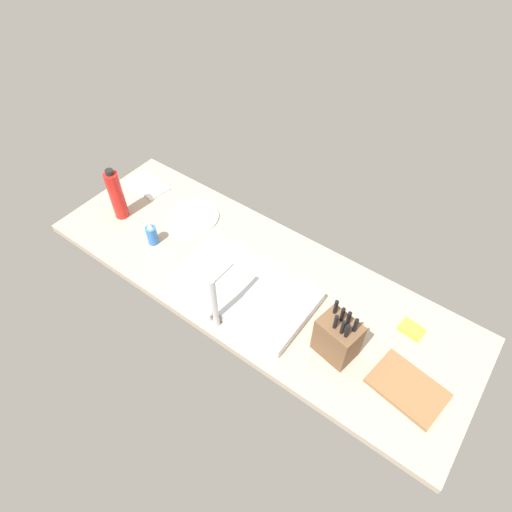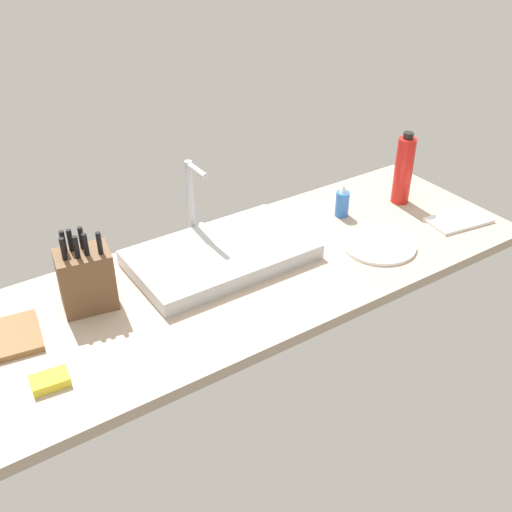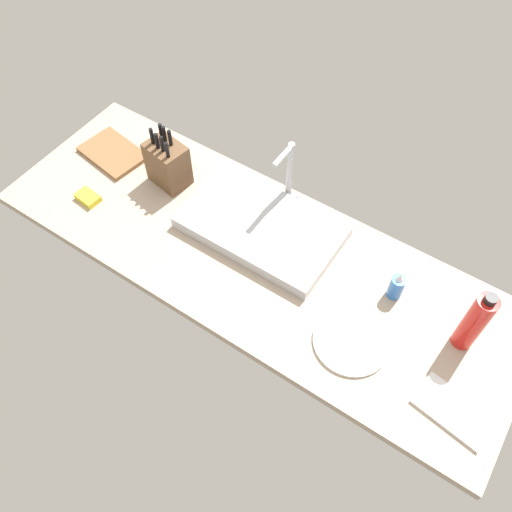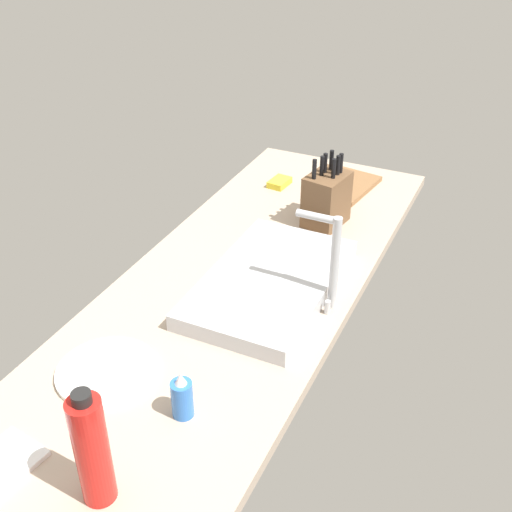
{
  "view_description": "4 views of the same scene",
  "coord_description": "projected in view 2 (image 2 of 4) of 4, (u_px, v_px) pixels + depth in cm",
  "views": [
    {
      "loc": [
        -70.92,
        93.89,
        150.53
      ],
      "look_at": [
        1.44,
        -3.35,
        12.58
      ],
      "focal_mm": 30.87,
      "sensor_mm": 36.0,
      "label": 1
    },
    {
      "loc": [
        -83.24,
        -131.59,
        109.79
      ],
      "look_at": [
        3.8,
        -0.93,
        8.75
      ],
      "focal_mm": 42.87,
      "sensor_mm": 36.0,
      "label": 2
    },
    {
      "loc": [
        60.93,
        -89.17,
        155.56
      ],
      "look_at": [
        4.14,
        -4.06,
        8.72
      ],
      "focal_mm": 37.19,
      "sensor_mm": 36.0,
      "label": 3
    },
    {
      "loc": [
        133.81,
        69.02,
        109.72
      ],
      "look_at": [
        -6.6,
        3.26,
        10.87
      ],
      "focal_mm": 45.14,
      "sensor_mm": 36.0,
      "label": 4
    }
  ],
  "objects": [
    {
      "name": "water_bottle",
      "position": [
        404.0,
        170.0,
        2.21
      ],
      "size": [
        6.59,
        6.59,
        27.07
      ],
      "color": "red",
      "rests_on": "countertop_slab"
    },
    {
      "name": "dish_towel",
      "position": [
        459.0,
        220.0,
        2.15
      ],
      "size": [
        23.68,
        15.2,
        1.2
      ],
      "primitive_type": "cube",
      "rotation": [
        0.0,
        0.0,
        -0.15
      ],
      "color": "white",
      "rests_on": "countertop_slab"
    },
    {
      "name": "dinner_plate",
      "position": [
        379.0,
        245.0,
        2.01
      ],
      "size": [
        24.35,
        24.35,
        1.2
      ],
      "primitive_type": "cylinder",
      "color": "white",
      "rests_on": "countertop_slab"
    },
    {
      "name": "soap_bottle",
      "position": [
        342.0,
        203.0,
        2.16
      ],
      "size": [
        4.89,
        4.89,
        11.96
      ],
      "color": "blue",
      "rests_on": "countertop_slab"
    },
    {
      "name": "countertop_slab",
      "position": [
        244.0,
        277.0,
        1.89
      ],
      "size": [
        190.98,
        65.73,
        3.5
      ],
      "primitive_type": "cube",
      "color": "tan",
      "rests_on": "ground"
    },
    {
      "name": "faucet",
      "position": [
        192.0,
        196.0,
        1.97
      ],
      "size": [
        5.5,
        12.33,
        27.61
      ],
      "color": "#B7BABF",
      "rests_on": "countertop_slab"
    },
    {
      "name": "knife_block",
      "position": [
        86.0,
        279.0,
        1.7
      ],
      "size": [
        16.41,
        13.45,
        24.16
      ],
      "rotation": [
        0.0,
        0.0,
        -0.18
      ],
      "color": "brown",
      "rests_on": "countertop_slab"
    },
    {
      "name": "dish_sponge",
      "position": [
        50.0,
        381.0,
        1.47
      ],
      "size": [
        9.55,
        6.87,
        2.4
      ],
      "primitive_type": "cube",
      "rotation": [
        0.0,
        0.0,
        -0.1
      ],
      "color": "yellow",
      "rests_on": "countertop_slab"
    },
    {
      "name": "sink_basin",
      "position": [
        221.0,
        255.0,
        1.93
      ],
      "size": [
        56.19,
        33.23,
        4.91
      ],
      "primitive_type": "cube",
      "color": "#B7BABF",
      "rests_on": "countertop_slab"
    }
  ]
}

